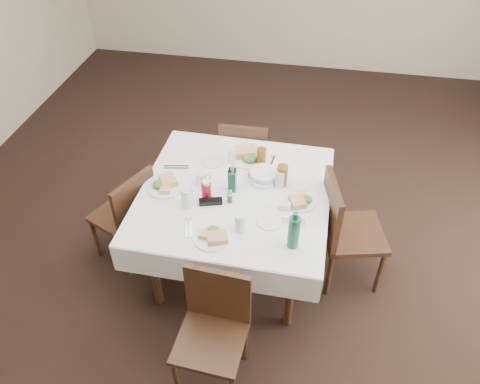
{
  "coord_description": "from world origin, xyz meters",
  "views": [
    {
      "loc": [
        0.29,
        -2.59,
        2.92
      ],
      "look_at": [
        -0.16,
        -0.19,
        0.8
      ],
      "focal_mm": 35.0,
      "sensor_mm": 36.0,
      "label": 1
    }
  ],
  "objects_px": {
    "water_e": "(280,179)",
    "ketchup_bottle": "(206,190)",
    "dining_table": "(235,200)",
    "chair_west": "(129,212)",
    "water_s": "(240,222)",
    "coffee_mug": "(202,178)",
    "oil_cruet_green": "(233,181)",
    "oil_cruet_dark": "(232,178)",
    "chair_east": "(343,226)",
    "bread_basket": "(264,176)",
    "green_bottle": "(294,232)",
    "chair_north": "(245,156)",
    "water_w": "(187,197)",
    "chair_south": "(214,323)",
    "water_n": "(232,155)"
  },
  "relations": [
    {
      "from": "ketchup_bottle",
      "to": "oil_cruet_green",
      "type": "bearing_deg",
      "value": 34.54
    },
    {
      "from": "water_n",
      "to": "water_s",
      "type": "bearing_deg",
      "value": -74.71
    },
    {
      "from": "water_s",
      "to": "oil_cruet_dark",
      "type": "bearing_deg",
      "value": 108.21
    },
    {
      "from": "bread_basket",
      "to": "coffee_mug",
      "type": "distance_m",
      "value": 0.44
    },
    {
      "from": "chair_south",
      "to": "oil_cruet_dark",
      "type": "distance_m",
      "value": 1.0
    },
    {
      "from": "water_s",
      "to": "oil_cruet_dark",
      "type": "height_order",
      "value": "oil_cruet_dark"
    },
    {
      "from": "ketchup_bottle",
      "to": "chair_east",
      "type": "bearing_deg",
      "value": 8.03
    },
    {
      "from": "chair_north",
      "to": "green_bottle",
      "type": "bearing_deg",
      "value": -67.1
    },
    {
      "from": "chair_east",
      "to": "water_e",
      "type": "relative_size",
      "value": 6.82
    },
    {
      "from": "oil_cruet_dark",
      "to": "ketchup_bottle",
      "type": "relative_size",
      "value": 1.47
    },
    {
      "from": "chair_north",
      "to": "ketchup_bottle",
      "type": "distance_m",
      "value": 0.96
    },
    {
      "from": "chair_north",
      "to": "coffee_mug",
      "type": "height_order",
      "value": "coffee_mug"
    },
    {
      "from": "chair_west",
      "to": "coffee_mug",
      "type": "distance_m",
      "value": 0.66
    },
    {
      "from": "chair_south",
      "to": "water_s",
      "type": "distance_m",
      "value": 0.64
    },
    {
      "from": "chair_north",
      "to": "water_w",
      "type": "xyz_separation_m",
      "value": [
        -0.22,
        -0.99,
        0.35
      ]
    },
    {
      "from": "water_e",
      "to": "water_w",
      "type": "relative_size",
      "value": 0.92
    },
    {
      "from": "chair_west",
      "to": "oil_cruet_dark",
      "type": "xyz_separation_m",
      "value": [
        0.79,
        0.1,
        0.37
      ]
    },
    {
      "from": "water_w",
      "to": "ketchup_bottle",
      "type": "bearing_deg",
      "value": 42.35
    },
    {
      "from": "coffee_mug",
      "to": "green_bottle",
      "type": "relative_size",
      "value": 0.48
    },
    {
      "from": "water_e",
      "to": "ketchup_bottle",
      "type": "relative_size",
      "value": 0.91
    },
    {
      "from": "chair_north",
      "to": "oil_cruet_green",
      "type": "relative_size",
      "value": 4.1
    },
    {
      "from": "water_e",
      "to": "chair_east",
      "type": "bearing_deg",
      "value": -9.82
    },
    {
      "from": "water_n",
      "to": "bread_basket",
      "type": "height_order",
      "value": "water_n"
    },
    {
      "from": "water_e",
      "to": "oil_cruet_dark",
      "type": "distance_m",
      "value": 0.34
    },
    {
      "from": "chair_east",
      "to": "green_bottle",
      "type": "distance_m",
      "value": 0.68
    },
    {
      "from": "chair_south",
      "to": "oil_cruet_green",
      "type": "height_order",
      "value": "oil_cruet_green"
    },
    {
      "from": "water_n",
      "to": "ketchup_bottle",
      "type": "bearing_deg",
      "value": -101.73
    },
    {
      "from": "water_e",
      "to": "green_bottle",
      "type": "height_order",
      "value": "green_bottle"
    },
    {
      "from": "chair_north",
      "to": "oil_cruet_green",
      "type": "xyz_separation_m",
      "value": [
        0.05,
        -0.78,
        0.37
      ]
    },
    {
      "from": "chair_west",
      "to": "water_n",
      "type": "bearing_deg",
      "value": 29.54
    },
    {
      "from": "chair_west",
      "to": "water_n",
      "type": "height_order",
      "value": "water_n"
    },
    {
      "from": "oil_cruet_green",
      "to": "ketchup_bottle",
      "type": "xyz_separation_m",
      "value": [
        -0.16,
        -0.11,
        -0.02
      ]
    },
    {
      "from": "water_n",
      "to": "green_bottle",
      "type": "bearing_deg",
      "value": -55.4
    },
    {
      "from": "ketchup_bottle",
      "to": "dining_table",
      "type": "bearing_deg",
      "value": 29.48
    },
    {
      "from": "chair_east",
      "to": "oil_cruet_green",
      "type": "relative_size",
      "value": 4.44
    },
    {
      "from": "chair_south",
      "to": "green_bottle",
      "type": "xyz_separation_m",
      "value": [
        0.4,
        0.46,
        0.4
      ]
    },
    {
      "from": "chair_south",
      "to": "water_w",
      "type": "distance_m",
      "value": 0.85
    },
    {
      "from": "chair_north",
      "to": "water_w",
      "type": "relative_size",
      "value": 5.8
    },
    {
      "from": "dining_table",
      "to": "bread_basket",
      "type": "relative_size",
      "value": 6.02
    },
    {
      "from": "chair_east",
      "to": "water_s",
      "type": "relative_size",
      "value": 7.12
    },
    {
      "from": "oil_cruet_dark",
      "to": "coffee_mug",
      "type": "relative_size",
      "value": 1.66
    },
    {
      "from": "water_e",
      "to": "chair_north",
      "type": "bearing_deg",
      "value": 118.75
    },
    {
      "from": "water_s",
      "to": "coffee_mug",
      "type": "xyz_separation_m",
      "value": [
        -0.35,
        0.41,
        -0.02
      ]
    },
    {
      "from": "ketchup_bottle",
      "to": "water_w",
      "type": "bearing_deg",
      "value": -137.65
    },
    {
      "from": "bread_basket",
      "to": "ketchup_bottle",
      "type": "xyz_separation_m",
      "value": [
        -0.36,
        -0.27,
        0.03
      ]
    },
    {
      "from": "dining_table",
      "to": "chair_west",
      "type": "distance_m",
      "value": 0.83
    },
    {
      "from": "water_e",
      "to": "dining_table",
      "type": "bearing_deg",
      "value": -158.4
    },
    {
      "from": "chair_south",
      "to": "water_n",
      "type": "distance_m",
      "value": 1.29
    },
    {
      "from": "water_s",
      "to": "water_n",
      "type": "bearing_deg",
      "value": 105.29
    },
    {
      "from": "chair_west",
      "to": "dining_table",
      "type": "bearing_deg",
      "value": 4.72
    }
  ]
}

